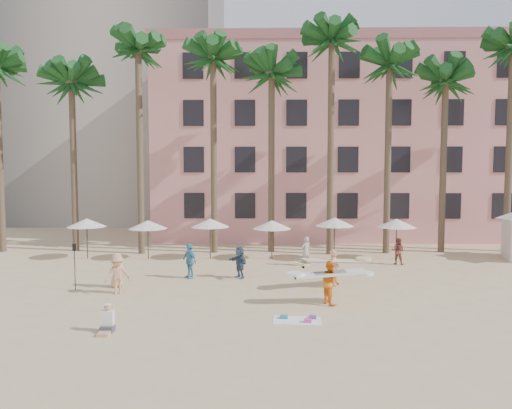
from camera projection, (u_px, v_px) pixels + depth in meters
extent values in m
plane|color=#D1B789|center=(304.00, 323.00, 16.95)|extent=(120.00, 120.00, 0.00)
cube|color=#E6968C|center=(356.00, 147.00, 42.20)|extent=(35.00, 14.00, 16.00)
cube|color=#A89E8E|center=(124.00, 7.00, 53.43)|extent=(22.00, 18.00, 50.00)
cylinder|color=brown|center=(0.00, 160.00, 31.82)|extent=(0.44, 0.44, 13.00)
cylinder|color=brown|center=(74.00, 167.00, 32.26)|extent=(0.44, 0.44, 12.00)
cylinder|color=brown|center=(140.00, 152.00, 31.11)|extent=(0.44, 0.44, 14.00)
cylinder|color=brown|center=(214.00, 156.00, 31.53)|extent=(0.44, 0.44, 13.50)
cylinder|color=brown|center=(271.00, 163.00, 32.00)|extent=(0.44, 0.44, 12.50)
cylinder|color=brown|center=(331.00, 148.00, 30.86)|extent=(0.44, 0.44, 14.50)
cylinder|color=brown|center=(388.00, 159.00, 31.34)|extent=(0.44, 0.44, 13.00)
cylinder|color=brown|center=(443.00, 167.00, 31.80)|extent=(0.44, 0.44, 12.00)
cylinder|color=brown|center=(509.00, 152.00, 30.66)|extent=(0.44, 0.44, 14.00)
cylinder|color=#332B23|center=(87.00, 240.00, 29.57)|extent=(0.07, 0.07, 2.50)
cone|color=white|center=(87.00, 223.00, 29.49)|extent=(2.50, 2.50, 0.55)
cylinder|color=#332B23|center=(148.00, 241.00, 29.40)|extent=(0.07, 0.07, 2.40)
cone|color=white|center=(148.00, 225.00, 29.33)|extent=(2.50, 2.50, 0.55)
cylinder|color=#332B23|center=(210.00, 240.00, 29.52)|extent=(0.07, 0.07, 2.50)
cone|color=white|center=(210.00, 223.00, 29.45)|extent=(2.50, 2.50, 0.55)
cylinder|color=#332B23|center=(272.00, 241.00, 29.36)|extent=(0.07, 0.07, 2.40)
cone|color=white|center=(272.00, 225.00, 29.28)|extent=(2.50, 2.50, 0.55)
cylinder|color=#332B23|center=(334.00, 240.00, 29.18)|extent=(0.07, 0.07, 2.60)
cone|color=white|center=(335.00, 222.00, 29.10)|extent=(2.50, 2.50, 0.55)
cylinder|color=#332B23|center=(396.00, 240.00, 29.31)|extent=(0.07, 0.07, 2.50)
cone|color=white|center=(397.00, 223.00, 29.23)|extent=(2.50, 2.50, 0.55)
cube|color=white|center=(297.00, 320.00, 17.21)|extent=(1.87, 1.13, 0.02)
cube|color=teal|center=(284.00, 317.00, 17.45)|extent=(0.32, 0.27, 0.10)
cube|color=#DE3DA4|center=(308.00, 321.00, 16.97)|extent=(0.30, 0.24, 0.12)
cube|color=#663784|center=(313.00, 317.00, 17.45)|extent=(0.28, 0.32, 0.08)
imported|color=tan|center=(334.00, 269.00, 22.17)|extent=(0.65, 0.79, 1.85)
cube|color=#ECE693|center=(334.00, 261.00, 22.15)|extent=(3.40, 1.96, 0.39)
imported|color=orange|center=(330.00, 282.00, 19.37)|extent=(0.99, 1.10, 1.87)
cube|color=white|center=(330.00, 274.00, 19.34)|extent=(3.02, 0.95, 0.31)
imported|color=#4D96B4|center=(189.00, 261.00, 24.14)|extent=(1.09, 1.09, 1.86)
imported|color=tan|center=(118.00, 274.00, 20.98)|extent=(1.33, 1.06, 1.80)
imported|color=#B9ACA3|center=(306.00, 251.00, 27.38)|extent=(0.76, 0.69, 1.74)
imported|color=#DBAE7B|center=(117.00, 270.00, 22.18)|extent=(0.96, 0.98, 1.70)
imported|color=#374A60|center=(240.00, 262.00, 24.15)|extent=(1.29, 1.56, 1.68)
imported|color=brown|center=(398.00, 251.00, 27.79)|extent=(0.99, 0.93, 1.62)
cylinder|color=black|center=(75.00, 268.00, 21.66)|extent=(0.04, 0.04, 2.10)
cube|color=black|center=(74.00, 247.00, 21.59)|extent=(0.18, 0.03, 0.35)
cube|color=#3F3F4C|center=(107.00, 329.00, 15.99)|extent=(0.44, 0.41, 0.23)
cube|color=tan|center=(104.00, 334.00, 15.65)|extent=(0.39, 0.44, 0.12)
cube|color=white|center=(108.00, 318.00, 16.01)|extent=(0.43, 0.25, 0.53)
sphere|color=tan|center=(107.00, 307.00, 15.98)|extent=(0.23, 0.23, 0.23)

